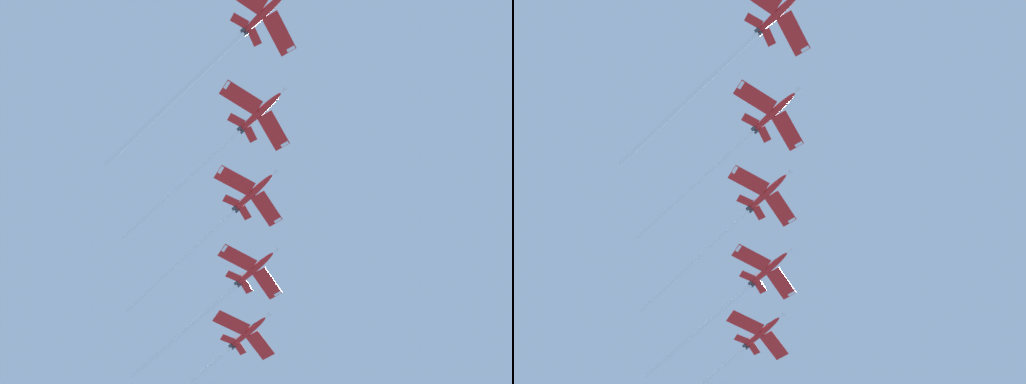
% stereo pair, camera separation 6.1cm
% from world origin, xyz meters
% --- Properties ---
extents(jet_lead, '(43.86, 35.64, 11.28)m').
position_xyz_m(jet_lead, '(33.07, 16.47, 136.22)').
color(jet_lead, red).
extents(jet_second, '(40.59, 33.14, 10.09)m').
position_xyz_m(jet_second, '(51.09, 10.98, 134.30)').
color(jet_second, red).
extents(jet_third, '(42.16, 32.58, 9.70)m').
position_xyz_m(jet_third, '(70.52, 8.09, 132.88)').
color(jet_third, red).
extents(jet_fourth, '(41.68, 33.14, 9.78)m').
position_xyz_m(jet_fourth, '(92.24, 5.52, 129.43)').
color(jet_fourth, red).
extents(jet_fifth, '(43.45, 33.94, 9.71)m').
position_xyz_m(jet_fifth, '(111.33, 3.57, 127.31)').
color(jet_fifth, red).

